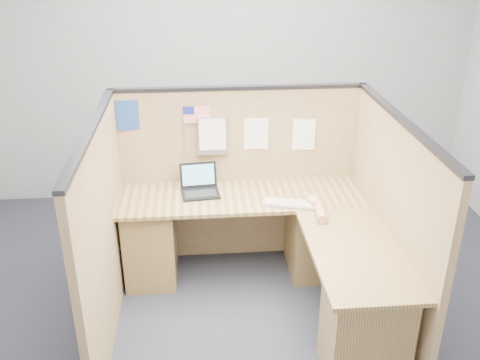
{
  "coord_description": "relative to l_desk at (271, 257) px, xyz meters",
  "views": [
    {
      "loc": [
        -0.34,
        -3.1,
        2.63
      ],
      "look_at": [
        -0.03,
        0.5,
        0.95
      ],
      "focal_mm": 40.0,
      "sensor_mm": 36.0,
      "label": 1
    }
  ],
  "objects": [
    {
      "name": "hand_forearm",
      "position": [
        0.35,
        0.06,
        0.37
      ],
      "size": [
        0.11,
        0.37,
        0.08
      ],
      "color": "tan",
      "rests_on": "l_desk"
    },
    {
      "name": "l_desk",
      "position": [
        0.0,
        0.0,
        0.0
      ],
      "size": [
        1.95,
        1.75,
        0.73
      ],
      "color": "brown",
      "rests_on": "floor"
    },
    {
      "name": "laptop",
      "position": [
        -0.51,
        0.48,
        0.39
      ],
      "size": [
        0.31,
        0.31,
        0.21
      ],
      "rotation": [
        0.0,
        0.0,
        0.1
      ],
      "color": "black",
      "rests_on": "l_desk"
    },
    {
      "name": "floor",
      "position": [
        -0.18,
        -0.29,
        -0.39
      ],
      "size": [
        5.0,
        5.0,
        0.0
      ],
      "primitive_type": "plane",
      "color": "#222330",
      "rests_on": "ground"
    },
    {
      "name": "cubicle_partitions",
      "position": [
        -0.18,
        0.14,
        0.38
      ],
      "size": [
        2.06,
        1.83,
        1.53
      ],
      "color": "olive",
      "rests_on": "floor"
    },
    {
      "name": "paper_right",
      "position": [
        0.34,
        0.68,
        0.72
      ],
      "size": [
        0.21,
        0.02,
        0.26
      ],
      "primitive_type": "cube",
      "rotation": [
        0.0,
        0.0,
        -0.1
      ],
      "color": "white",
      "rests_on": "cubicle_partitions"
    },
    {
      "name": "american_flag",
      "position": [
        -0.55,
        0.67,
        0.91
      ],
      "size": [
        0.22,
        0.01,
        0.38
      ],
      "color": "olive",
      "rests_on": "cubicle_partitions"
    },
    {
      "name": "keyboard",
      "position": [
        0.16,
        0.19,
        0.35
      ],
      "size": [
        0.43,
        0.24,
        0.03
      ],
      "rotation": [
        0.0,
        0.0,
        -0.27
      ],
      "color": "gray",
      "rests_on": "l_desk"
    },
    {
      "name": "paper_left",
      "position": [
        -0.05,
        0.68,
        0.74
      ],
      "size": [
        0.21,
        0.02,
        0.27
      ],
      "primitive_type": "cube",
      "rotation": [
        0.0,
        0.0,
        -0.09
      ],
      "color": "white",
      "rests_on": "cubicle_partitions"
    },
    {
      "name": "wall_back",
      "position": [
        -0.18,
        1.96,
        1.01
      ],
      "size": [
        5.0,
        0.0,
        5.0
      ],
      "primitive_type": "plane",
      "rotation": [
        1.57,
        0.0,
        0.0
      ],
      "color": "#949699",
      "rests_on": "floor"
    },
    {
      "name": "blue_poster",
      "position": [
        -1.06,
        0.68,
        0.93
      ],
      "size": [
        0.18,
        0.02,
        0.24
      ],
      "primitive_type": "cube",
      "rotation": [
        0.0,
        0.0,
        0.09
      ],
      "color": "navy",
      "rests_on": "cubicle_partitions"
    },
    {
      "name": "file_holder",
      "position": [
        -0.4,
        0.66,
        0.75
      ],
      "size": [
        0.24,
        0.05,
        0.31
      ],
      "color": "slate",
      "rests_on": "cubicle_partitions"
    },
    {
      "name": "mouse",
      "position": [
        0.34,
        0.19,
        0.36
      ],
      "size": [
        0.11,
        0.08,
        0.04
      ],
      "primitive_type": "ellipsoid",
      "rotation": [
        0.0,
        0.0,
        0.17
      ],
      "color": "silver",
      "rests_on": "l_desk"
    }
  ]
}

